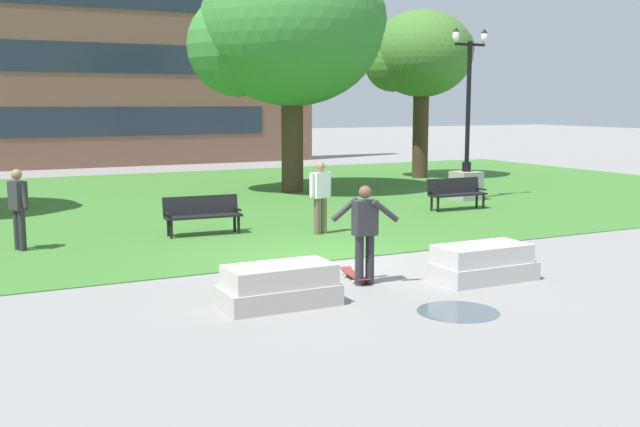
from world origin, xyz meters
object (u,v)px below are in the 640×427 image
(concrete_block_left, at_px, (483,263))
(person_bystander_far_lawn, at_px, (320,193))
(concrete_block_center, at_px, (279,286))
(skateboard, at_px, (355,275))
(person_bystander_near_lawn, at_px, (18,205))
(person_skateboarder, at_px, (365,229))
(park_bench_far_left, at_px, (202,213))
(park_bench_near_right, at_px, (456,192))
(lamp_post_center, at_px, (467,166))

(concrete_block_left, xyz_separation_m, person_bystander_far_lawn, (-0.47, 5.40, 0.68))
(concrete_block_center, height_order, person_bystander_far_lawn, person_bystander_far_lawn)
(skateboard, height_order, person_bystander_near_lawn, person_bystander_near_lawn)
(person_skateboarder, bearing_deg, park_bench_far_left, 99.28)
(concrete_block_left, xyz_separation_m, person_bystander_near_lawn, (-7.00, 6.47, 0.68))
(concrete_block_center, bearing_deg, person_skateboarder, 17.11)
(person_skateboarder, relative_size, skateboard, 1.65)
(park_bench_near_right, bearing_deg, person_bystander_near_lawn, -176.03)
(person_skateboarder, height_order, person_bystander_far_lawn, person_bystander_far_lawn)
(skateboard, relative_size, park_bench_near_right, 0.57)
(concrete_block_left, xyz_separation_m, skateboard, (-2.00, 1.03, -0.22))
(person_skateboarder, relative_size, lamp_post_center, 0.32)
(concrete_block_center, distance_m, skateboard, 2.09)
(concrete_block_left, height_order, person_bystander_far_lawn, person_bystander_far_lawn)
(park_bench_far_left, bearing_deg, lamp_post_center, 13.98)
(concrete_block_center, distance_m, person_skateboarder, 2.04)
(concrete_block_center, distance_m, park_bench_far_left, 6.55)
(concrete_block_center, relative_size, person_bystander_far_lawn, 1.05)
(park_bench_far_left, distance_m, person_bystander_far_lawn, 2.81)
(person_skateboarder, distance_m, park_bench_far_left, 6.02)
(park_bench_far_left, bearing_deg, park_bench_near_right, 5.14)
(concrete_block_center, height_order, person_skateboarder, person_skateboarder)
(lamp_post_center, bearing_deg, person_bystander_near_lawn, -169.59)
(person_bystander_near_lawn, relative_size, person_bystander_far_lawn, 1.00)
(skateboard, bearing_deg, person_bystander_far_lawn, 70.76)
(concrete_block_center, height_order, skateboard, concrete_block_center)
(person_bystander_near_lawn, bearing_deg, skateboard, -47.40)
(park_bench_far_left, distance_m, person_bystander_near_lawn, 4.05)
(concrete_block_left, distance_m, park_bench_near_right, 8.79)
(concrete_block_center, height_order, park_bench_near_right, park_bench_near_right)
(lamp_post_center, bearing_deg, concrete_block_center, -139.58)
(concrete_block_center, distance_m, park_bench_near_right, 11.34)
(concrete_block_center, xyz_separation_m, person_skateboarder, (1.84, 0.57, 0.67))
(person_skateboarder, height_order, park_bench_far_left, person_skateboarder)
(skateboard, relative_size, person_bystander_far_lawn, 0.61)
(concrete_block_center, bearing_deg, park_bench_far_left, 82.31)
(person_bystander_near_lawn, distance_m, person_bystander_far_lawn, 6.62)
(person_skateboarder, height_order, park_bench_near_right, person_skateboarder)
(person_skateboarder, xyz_separation_m, person_bystander_near_lawn, (-4.99, 5.81, 0.01))
(park_bench_near_right, height_order, person_bystander_near_lawn, person_bystander_near_lawn)
(concrete_block_left, height_order, person_bystander_near_lawn, person_bystander_near_lawn)
(person_skateboarder, xyz_separation_m, park_bench_near_right, (6.91, 6.63, -0.43))
(park_bench_near_right, height_order, lamp_post_center, lamp_post_center)
(concrete_block_center, relative_size, park_bench_near_right, 1.00)
(person_bystander_far_lawn, bearing_deg, skateboard, -109.24)
(skateboard, bearing_deg, park_bench_far_left, 100.03)
(park_bench_near_right, bearing_deg, lamp_post_center, 45.19)
(lamp_post_center, xyz_separation_m, person_bystander_near_lawn, (-13.56, -2.49, -0.12))
(concrete_block_left, bearing_deg, person_bystander_far_lawn, 94.99)
(lamp_post_center, height_order, person_bystander_far_lawn, lamp_post_center)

